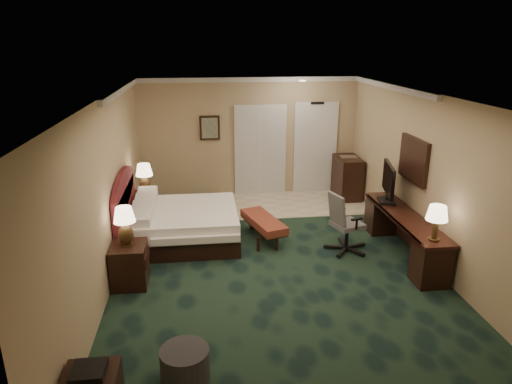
{
  "coord_description": "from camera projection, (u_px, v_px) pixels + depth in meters",
  "views": [
    {
      "loc": [
        -1.11,
        -6.51,
        3.48
      ],
      "look_at": [
        -0.23,
        0.6,
        1.08
      ],
      "focal_mm": 32.0,
      "sensor_mm": 36.0,
      "label": 1
    }
  ],
  "objects": [
    {
      "name": "floor",
      "position": [
        275.0,
        267.0,
        7.36
      ],
      "size": [
        5.0,
        7.5,
        0.0
      ],
      "primitive_type": "cube",
      "color": "black",
      "rests_on": "ground"
    },
    {
      "name": "ceiling",
      "position": [
        277.0,
        97.0,
        6.5
      ],
      "size": [
        5.0,
        7.5,
        0.0
      ],
      "primitive_type": "cube",
      "color": "silver",
      "rests_on": "wall_back"
    },
    {
      "name": "wall_back",
      "position": [
        249.0,
        137.0,
        10.46
      ],
      "size": [
        5.0,
        0.0,
        2.7
      ],
      "primitive_type": "cube",
      "color": "tan",
      "rests_on": "ground"
    },
    {
      "name": "wall_front",
      "position": [
        358.0,
        340.0,
        3.4
      ],
      "size": [
        5.0,
        0.0,
        2.7
      ],
      "primitive_type": "cube",
      "color": "tan",
      "rests_on": "ground"
    },
    {
      "name": "wall_left",
      "position": [
        107.0,
        194.0,
        6.64
      ],
      "size": [
        0.0,
        7.5,
        2.7
      ],
      "primitive_type": "cube",
      "color": "tan",
      "rests_on": "ground"
    },
    {
      "name": "wall_right",
      "position": [
        432.0,
        181.0,
        7.22
      ],
      "size": [
        0.0,
        7.5,
        2.7
      ],
      "primitive_type": "cube",
      "color": "tan",
      "rests_on": "ground"
    },
    {
      "name": "crown_molding",
      "position": [
        277.0,
        101.0,
        6.52
      ],
      "size": [
        5.0,
        7.5,
        0.1
      ],
      "primitive_type": null,
      "color": "silver",
      "rests_on": "wall_back"
    },
    {
      "name": "tile_patch",
      "position": [
        294.0,
        203.0,
        10.19
      ],
      "size": [
        3.2,
        1.7,
        0.01
      ],
      "primitive_type": "cube",
      "color": "beige",
      "rests_on": "ground"
    },
    {
      "name": "headboard",
      "position": [
        125.0,
        211.0,
        7.8
      ],
      "size": [
        0.12,
        2.0,
        1.4
      ],
      "primitive_type": null,
      "color": "#451014",
      "rests_on": "ground"
    },
    {
      "name": "entry_door",
      "position": [
        315.0,
        149.0,
        10.71
      ],
      "size": [
        1.02,
        0.06,
        2.18
      ],
      "primitive_type": "cube",
      "color": "silver",
      "rests_on": "ground"
    },
    {
      "name": "closet_doors",
      "position": [
        260.0,
        150.0,
        10.55
      ],
      "size": [
        1.2,
        0.06,
        2.1
      ],
      "primitive_type": "cube",
      "color": "silver",
      "rests_on": "ground"
    },
    {
      "name": "wall_art",
      "position": [
        210.0,
        128.0,
        10.24
      ],
      "size": [
        0.45,
        0.06,
        0.55
      ],
      "primitive_type": "cube",
      "color": "#51625B",
      "rests_on": "wall_back"
    },
    {
      "name": "wall_mirror",
      "position": [
        414.0,
        160.0,
        7.72
      ],
      "size": [
        0.05,
        0.95,
        0.75
      ],
      "primitive_type": "cube",
      "color": "white",
      "rests_on": "wall_right"
    },
    {
      "name": "bed",
      "position": [
        185.0,
        225.0,
        8.25
      ],
      "size": [
        1.89,
        1.75,
        0.6
      ],
      "primitive_type": "cube",
      "color": "white",
      "rests_on": "ground"
    },
    {
      "name": "nightstand_near",
      "position": [
        130.0,
        265.0,
        6.75
      ],
      "size": [
        0.51,
        0.58,
        0.63
      ],
      "primitive_type": "cube",
      "color": "black",
      "rests_on": "ground"
    },
    {
      "name": "nightstand_far",
      "position": [
        146.0,
        207.0,
        9.11
      ],
      "size": [
        0.48,
        0.55,
        0.6
      ],
      "primitive_type": "cube",
      "color": "black",
      "rests_on": "ground"
    },
    {
      "name": "lamp_near",
      "position": [
        125.0,
        226.0,
        6.57
      ],
      "size": [
        0.36,
        0.36,
        0.59
      ],
      "primitive_type": null,
      "rotation": [
        0.0,
        0.0,
        0.16
      ],
      "color": "black",
      "rests_on": "nightstand_near"
    },
    {
      "name": "lamp_far",
      "position": [
        145.0,
        179.0,
        8.87
      ],
      "size": [
        0.37,
        0.37,
        0.61
      ],
      "primitive_type": null,
      "rotation": [
        0.0,
        0.0,
        0.16
      ],
      "color": "black",
      "rests_on": "nightstand_far"
    },
    {
      "name": "bed_bench",
      "position": [
        263.0,
        228.0,
        8.34
      ],
      "size": [
        0.75,
        1.28,
        0.41
      ],
      "primitive_type": "cube",
      "rotation": [
        0.0,
        0.0,
        0.3
      ],
      "color": "maroon",
      "rests_on": "ground"
    },
    {
      "name": "ottoman",
      "position": [
        185.0,
        365.0,
        4.86
      ],
      "size": [
        0.61,
        0.61,
        0.38
      ],
      "primitive_type": "cylinder",
      "rotation": [
        0.0,
        0.0,
        -0.17
      ],
      "color": "#303030",
      "rests_on": "ground"
    },
    {
      "name": "desk",
      "position": [
        403.0,
        235.0,
        7.68
      ],
      "size": [
        0.53,
        2.46,
        0.71
      ],
      "primitive_type": "cube",
      "color": "black",
      "rests_on": "ground"
    },
    {
      "name": "tv",
      "position": [
        388.0,
        183.0,
        8.09
      ],
      "size": [
        0.28,
        0.89,
        0.7
      ],
      "primitive_type": "cube",
      "rotation": [
        0.0,
        0.0,
        -0.23
      ],
      "color": "black",
      "rests_on": "desk"
    },
    {
      "name": "desk_lamp",
      "position": [
        436.0,
        223.0,
        6.55
      ],
      "size": [
        0.34,
        0.34,
        0.54
      ],
      "primitive_type": null,
      "rotation": [
        0.0,
        0.0,
        0.09
      ],
      "color": "black",
      "rests_on": "desk"
    },
    {
      "name": "desk_chair",
      "position": [
        348.0,
        222.0,
        7.77
      ],
      "size": [
        0.76,
        0.73,
        1.06
      ],
      "primitive_type": null,
      "rotation": [
        0.0,
        0.0,
        0.3
      ],
      "color": "#565658",
      "rests_on": "ground"
    },
    {
      "name": "minibar",
      "position": [
        347.0,
        177.0,
        10.48
      ],
      "size": [
        0.5,
        0.9,
        0.95
      ],
      "primitive_type": "cube",
      "color": "black",
      "rests_on": "ground"
    }
  ]
}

